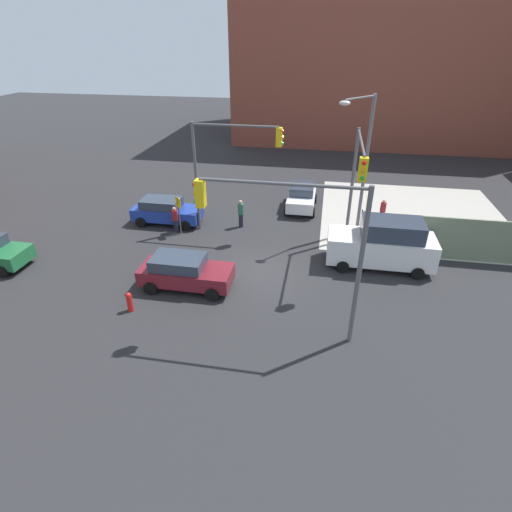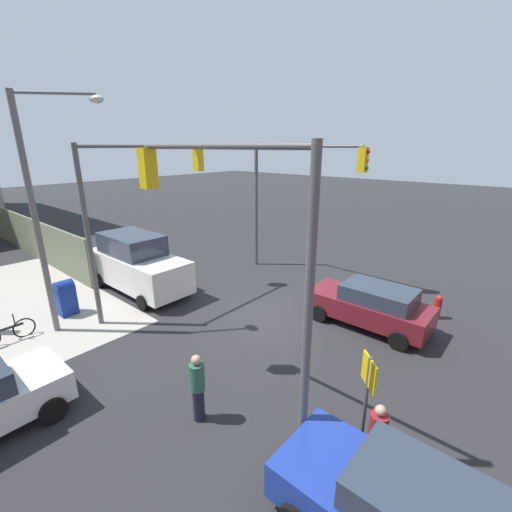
# 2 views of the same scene
# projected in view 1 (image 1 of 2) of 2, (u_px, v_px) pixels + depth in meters

# --- Properties ---
(ground_plane) EXTENTS (120.00, 120.00, 0.00)m
(ground_plane) POSITION_uv_depth(u_px,v_px,m) (258.00, 272.00, 20.58)
(ground_plane) COLOR #28282B
(sidewalk_corner) EXTENTS (12.00, 12.00, 0.01)m
(sidewalk_corner) POSITION_uv_depth(u_px,v_px,m) (412.00, 215.00, 26.91)
(sidewalk_corner) COLOR #ADA89E
(sidewalk_corner) RESTS_ON ground
(building_warehouse_north) EXTENTS (32.00, 18.00, 17.89)m
(building_warehouse_north) POSITION_uv_depth(u_px,v_px,m) (389.00, 51.00, 44.00)
(building_warehouse_north) COLOR brown
(building_warehouse_north) RESTS_ON ground
(traffic_signal_nw_corner) EXTENTS (5.22, 0.36, 6.50)m
(traffic_signal_nw_corner) POSITION_uv_depth(u_px,v_px,m) (228.00, 157.00, 22.55)
(traffic_signal_nw_corner) COLOR #59595B
(traffic_signal_nw_corner) RESTS_ON ground
(traffic_signal_se_corner) EXTENTS (6.16, 0.36, 6.50)m
(traffic_signal_se_corner) POSITION_uv_depth(u_px,v_px,m) (296.00, 231.00, 14.10)
(traffic_signal_se_corner) COLOR #59595B
(traffic_signal_se_corner) RESTS_ON ground
(traffic_signal_ne_corner) EXTENTS (0.36, 5.48, 6.50)m
(traffic_signal_ne_corner) POSITION_uv_depth(u_px,v_px,m) (356.00, 175.00, 19.68)
(traffic_signal_ne_corner) COLOR #59595B
(traffic_signal_ne_corner) RESTS_ON ground
(street_lamp_corner) EXTENTS (1.95, 2.10, 8.00)m
(street_lamp_corner) POSITION_uv_depth(u_px,v_px,m) (363.00, 157.00, 22.24)
(street_lamp_corner) COLOR slate
(street_lamp_corner) RESTS_ON ground
(warning_sign_two_way) EXTENTS (0.48, 0.48, 2.40)m
(warning_sign_two_way) POSITION_uv_depth(u_px,v_px,m) (179.00, 209.00, 23.63)
(warning_sign_two_way) COLOR #4C4C4C
(warning_sign_two_way) RESTS_ON ground
(mailbox_blue) EXTENTS (0.56, 0.64, 1.43)m
(mailbox_blue) POSITION_uv_depth(u_px,v_px,m) (376.00, 227.00, 23.54)
(mailbox_blue) COLOR navy
(mailbox_blue) RESTS_ON ground
(fire_hydrant) EXTENTS (0.26, 0.26, 0.94)m
(fire_hydrant) POSITION_uv_depth(u_px,v_px,m) (130.00, 302.00, 17.50)
(fire_hydrant) COLOR red
(fire_hydrant) RESTS_ON ground
(hatchback_white) EXTENTS (2.02, 3.83, 1.62)m
(hatchback_white) POSITION_uv_depth(u_px,v_px,m) (302.00, 197.00, 27.59)
(hatchback_white) COLOR white
(hatchback_white) RESTS_ON ground
(coupe_blue) EXTENTS (4.32, 2.02, 1.62)m
(coupe_blue) POSITION_uv_depth(u_px,v_px,m) (166.00, 211.00, 25.46)
(coupe_blue) COLOR #1E389E
(coupe_blue) RESTS_ON ground
(coupe_maroon) EXTENTS (4.38, 2.02, 1.62)m
(coupe_maroon) POSITION_uv_depth(u_px,v_px,m) (184.00, 271.00, 19.01)
(coupe_maroon) COLOR maroon
(coupe_maroon) RESTS_ON ground
(van_white_delivery) EXTENTS (5.40, 2.32, 2.62)m
(van_white_delivery) POSITION_uv_depth(u_px,v_px,m) (383.00, 244.00, 20.54)
(van_white_delivery) COLOR white
(van_white_delivery) RESTS_ON ground
(pedestrian_crossing) EXTENTS (0.36, 0.36, 1.59)m
(pedestrian_crossing) POSITION_uv_depth(u_px,v_px,m) (383.00, 211.00, 25.48)
(pedestrian_crossing) COLOR maroon
(pedestrian_crossing) RESTS_ON ground
(pedestrian_waiting) EXTENTS (0.36, 0.36, 1.79)m
(pedestrian_waiting) POSITION_uv_depth(u_px,v_px,m) (241.00, 213.00, 24.88)
(pedestrian_waiting) COLOR #2D664C
(pedestrian_waiting) RESTS_ON ground
(pedestrian_walking_north) EXTENTS (0.36, 0.36, 1.63)m
(pedestrian_walking_north) POSITION_uv_depth(u_px,v_px,m) (175.00, 219.00, 24.31)
(pedestrian_walking_north) COLOR maroon
(pedestrian_walking_north) RESTS_ON ground
(bicycle_leaning_on_fence) EXTENTS (0.05, 1.75, 0.97)m
(bicycle_leaning_on_fence) POSITION_uv_depth(u_px,v_px,m) (363.00, 218.00, 25.72)
(bicycle_leaning_on_fence) COLOR black
(bicycle_leaning_on_fence) RESTS_ON ground
(bicycle_at_crosswalk) EXTENTS (1.75, 0.05, 0.97)m
(bicycle_at_crosswalk) POSITION_uv_depth(u_px,v_px,m) (173.00, 212.00, 26.59)
(bicycle_at_crosswalk) COLOR black
(bicycle_at_crosswalk) RESTS_ON ground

